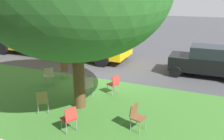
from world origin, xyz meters
TOP-DOWN VIEW (x-y plane):
  - ground at (0.00, 0.00)m, footprint 80.00×80.00m
  - grass_verge at (0.00, 3.20)m, footprint 48.00×6.00m
  - chair_0 at (-0.27, 2.41)m, footprint 0.56×0.56m
  - chair_1 at (-2.93, 4.07)m, footprint 0.52×0.52m
  - chair_2 at (-1.01, 5.03)m, footprint 0.57×0.56m
  - chair_3 at (0.59, 4.35)m, footprint 0.58×0.59m
  - chair_4 at (2.16, 1.91)m, footprint 0.59×0.59m
  - chair_5 at (1.98, 0.86)m, footprint 0.59×0.59m
  - chair_6 at (-1.20, 1.71)m, footprint 0.56×0.55m
  - parked_car at (-4.85, -2.42)m, footprint 3.70×1.92m
  - school_bus at (5.05, -3.02)m, footprint 10.40×2.80m

SIDE VIEW (x-z plane):
  - ground at x=0.00m, z-range 0.00..0.00m
  - grass_verge at x=0.00m, z-range 0.00..0.01m
  - chair_0 at x=-0.27m, z-range 0.08..0.96m
  - chair_1 at x=-2.93m, z-range 0.08..0.96m
  - chair_2 at x=-1.01m, z-range 0.08..0.96m
  - chair_3 at x=0.59m, z-range 0.08..0.96m
  - chair_4 at x=2.16m, z-range 0.08..0.96m
  - chair_5 at x=1.98m, z-range 0.08..0.96m
  - chair_6 at x=-1.20m, z-range 0.08..0.96m
  - parked_car at x=-4.85m, z-range 0.01..1.66m
  - school_bus at x=5.05m, z-range 0.32..3.20m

